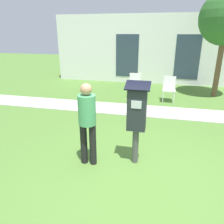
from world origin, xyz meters
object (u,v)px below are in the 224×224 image
outdoor_chair_left (135,83)px  outdoor_chair_middle (169,87)px  person_standing (87,119)px  parking_meter (137,113)px

outdoor_chair_left → outdoor_chair_middle: same height
person_standing → outdoor_chair_left: size_ratio=1.76×
parking_meter → outdoor_chair_middle: bearing=81.3°
outdoor_chair_left → outdoor_chair_middle: bearing=-15.1°
person_standing → outdoor_chair_left: 4.88m
parking_meter → outdoor_chair_left: (-0.64, 4.62, -0.49)m
parking_meter → outdoor_chair_middle: (0.66, 4.28, -0.49)m
parking_meter → person_standing: 0.90m
person_standing → outdoor_chair_middle: (1.52, 4.52, -0.40)m
parking_meter → outdoor_chair_left: size_ratio=1.77×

